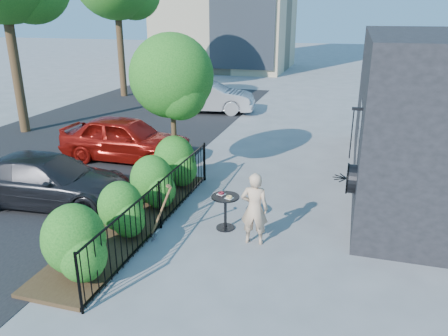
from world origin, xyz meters
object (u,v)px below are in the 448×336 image
(car_silver, at_px, (206,96))
(car_darkgrey, at_px, (48,180))
(cafe_table, at_px, (225,206))
(patio_tree, at_px, (174,81))
(woman, at_px, (254,209))
(car_red, at_px, (126,139))
(shovel, at_px, (160,216))

(car_silver, height_order, car_darkgrey, car_silver)
(car_silver, bearing_deg, cafe_table, -167.75)
(patio_tree, height_order, woman, patio_tree)
(patio_tree, bearing_deg, car_red, 150.91)
(patio_tree, bearing_deg, shovel, -73.36)
(woman, bearing_deg, car_silver, -71.20)
(cafe_table, bearing_deg, car_red, 140.11)
(shovel, bearing_deg, woman, 14.66)
(car_silver, bearing_deg, car_red, 170.19)
(car_darkgrey, bearing_deg, car_silver, -8.21)
(cafe_table, relative_size, car_red, 0.20)
(patio_tree, height_order, car_darkgrey, patio_tree)
(cafe_table, distance_m, woman, 0.88)
(cafe_table, distance_m, shovel, 1.44)
(car_red, bearing_deg, woman, -128.82)
(patio_tree, relative_size, car_silver, 0.89)
(woman, xyz_separation_m, car_red, (-5.04, 4.04, -0.06))
(patio_tree, height_order, car_silver, patio_tree)
(woman, bearing_deg, car_red, -42.87)
(patio_tree, relative_size, car_red, 0.95)
(patio_tree, height_order, cafe_table, patio_tree)
(cafe_table, height_order, car_silver, car_silver)
(patio_tree, relative_size, car_darkgrey, 0.93)
(patio_tree, distance_m, car_darkgrey, 3.98)
(cafe_table, height_order, woman, woman)
(cafe_table, xyz_separation_m, car_darkgrey, (-4.51, 0.05, 0.08))
(cafe_table, relative_size, shovel, 0.62)
(cafe_table, relative_size, car_darkgrey, 0.19)
(patio_tree, relative_size, cafe_table, 4.83)
(car_red, xyz_separation_m, car_darkgrey, (-0.19, -3.55, -0.09))
(patio_tree, distance_m, shovel, 4.07)
(cafe_table, bearing_deg, car_silver, 110.53)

